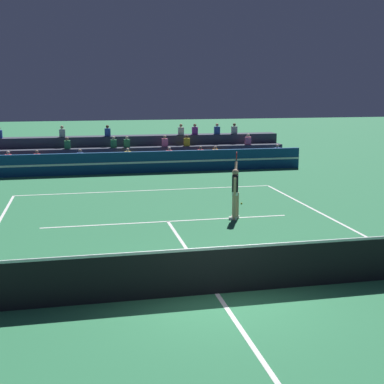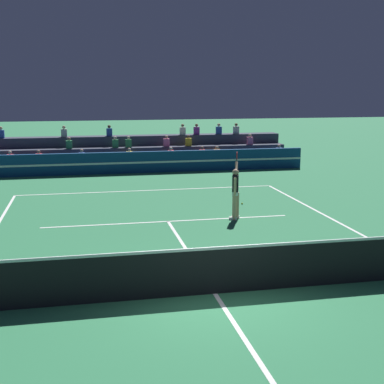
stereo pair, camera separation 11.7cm
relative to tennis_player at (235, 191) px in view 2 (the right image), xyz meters
name	(u,v)px [view 2 (the right image)]	position (x,y,z in m)	size (l,w,h in m)	color
ground_plane	(215,294)	(-2.29, -6.33, -0.98)	(120.00, 120.00, 0.00)	#2D7A4C
court_lines	(215,293)	(-2.29, -6.33, -0.97)	(11.10, 23.90, 0.01)	white
tennis_net	(215,270)	(-2.29, -6.33, -0.43)	(12.00, 0.10, 1.10)	#2D6B38
sponsor_banner_wall	(136,162)	(-2.29, 10.42, -0.43)	(18.00, 0.26, 1.10)	navy
bleacher_stand	(132,154)	(-2.29, 12.96, -0.33)	(17.52, 2.85, 2.28)	#383D4C
tennis_player	(235,191)	(0.00, 0.00, 0.00)	(0.60, 1.32, 2.26)	tan
tennis_ball	(242,203)	(0.89, 2.11, -0.94)	(0.07, 0.07, 0.07)	#C6DB33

